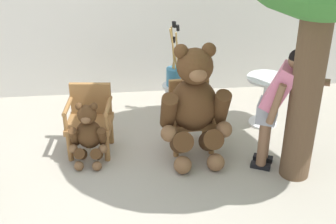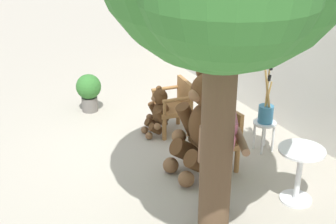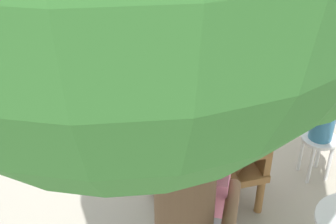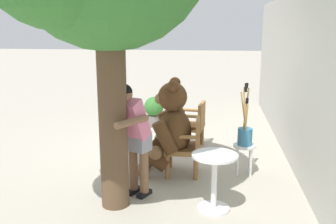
{
  "view_description": "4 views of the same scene",
  "coord_description": "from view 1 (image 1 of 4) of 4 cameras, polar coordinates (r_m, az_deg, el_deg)",
  "views": [
    {
      "loc": [
        -0.16,
        -4.58,
        3.33
      ],
      "look_at": [
        0.3,
        0.11,
        0.79
      ],
      "focal_mm": 50.0,
      "sensor_mm": 36.0,
      "label": 1
    },
    {
      "loc": [
        5.39,
        -2.54,
        3.39
      ],
      "look_at": [
        0.09,
        0.17,
        0.73
      ],
      "focal_mm": 50.0,
      "sensor_mm": 36.0,
      "label": 2
    },
    {
      "loc": [
        3.65,
        -0.67,
        3.1
      ],
      "look_at": [
        0.09,
        0.17,
        0.67
      ],
      "focal_mm": 50.0,
      "sensor_mm": 36.0,
      "label": 3
    },
    {
      "loc": [
        6.06,
        1.12,
        2.22
      ],
      "look_at": [
        0.29,
        0.34,
        0.88
      ],
      "focal_mm": 40.0,
      "sensor_mm": 36.0,
      "label": 4
    }
  ],
  "objects": [
    {
      "name": "back_wall",
      "position": [
        7.24,
        -4.22,
        12.78
      ],
      "size": [
        10.0,
        0.16,
        2.8
      ],
      "primitive_type": "cube",
      "color": "beige",
      "rests_on": "ground"
    },
    {
      "name": "wooden_chair_right",
      "position": [
        6.03,
        2.77,
        -0.1
      ],
      "size": [
        0.58,
        0.54,
        0.86
      ],
      "color": "olive",
      "rests_on": "ground"
    },
    {
      "name": "wooden_chair_left",
      "position": [
        6.0,
        -9.49,
        -0.67
      ],
      "size": [
        0.61,
        0.58,
        0.86
      ],
      "color": "olive",
      "rests_on": "ground"
    },
    {
      "name": "teddy_bear_large",
      "position": [
        5.69,
        3.26,
        0.96
      ],
      "size": [
        0.88,
        0.85,
        1.47
      ],
      "color": "#4C3019",
      "rests_on": "ground"
    },
    {
      "name": "ground_plane",
      "position": [
        5.66,
        -2.92,
        -7.74
      ],
      "size": [
        60.0,
        60.0,
        0.0
      ],
      "primitive_type": "plane",
      "color": "#A8A091"
    },
    {
      "name": "white_stool",
      "position": [
        6.84,
        0.71,
        2.53
      ],
      "size": [
        0.34,
        0.34,
        0.46
      ],
      "color": "silver",
      "rests_on": "ground"
    },
    {
      "name": "brush_bucket",
      "position": [
        6.71,
        0.74,
        4.83
      ],
      "size": [
        0.22,
        0.22,
        0.95
      ],
      "color": "teal",
      "rests_on": "white_stool"
    },
    {
      "name": "person_visitor",
      "position": [
        5.5,
        13.22,
        1.5
      ],
      "size": [
        0.84,
        0.48,
        1.54
      ],
      "color": "black",
      "rests_on": "ground"
    },
    {
      "name": "teddy_bear_small",
      "position": [
        5.79,
        -9.68,
        -2.66
      ],
      "size": [
        0.48,
        0.47,
        0.79
      ],
      "color": "#4C3019",
      "rests_on": "ground"
    },
    {
      "name": "round_side_table",
      "position": [
        6.66,
        11.8,
        2.01
      ],
      "size": [
        0.56,
        0.56,
        0.72
      ],
      "color": "silver",
      "rests_on": "ground"
    }
  ]
}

